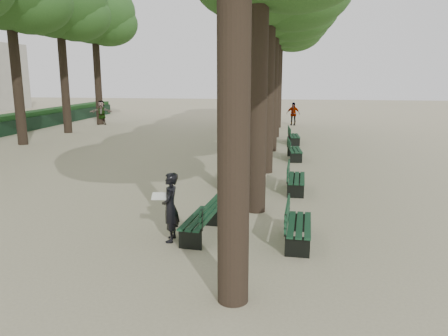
# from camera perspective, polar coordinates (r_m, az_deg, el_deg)

# --- Properties ---
(ground) EXTENTS (120.00, 120.00, 0.00)m
(ground) POSITION_cam_1_polar(r_m,az_deg,el_deg) (9.74, -6.22, -10.51)
(ground) COLOR tan
(ground) RESTS_ON ground
(tree_central_4) EXTENTS (6.00, 6.00, 9.95)m
(tree_central_4) POSITION_cam_1_polar(r_m,az_deg,el_deg) (26.99, 7.06, 20.36)
(tree_central_4) COLOR #33261C
(tree_central_4) RESTS_ON ground
(tree_central_5) EXTENTS (6.00, 6.00, 9.95)m
(tree_central_5) POSITION_cam_1_polar(r_m,az_deg,el_deg) (31.94, 7.33, 19.05)
(tree_central_5) COLOR #33261C
(tree_central_5) RESTS_ON ground
(tree_far_4) EXTENTS (6.00, 6.00, 10.45)m
(tree_far_4) POSITION_cam_1_polar(r_m,az_deg,el_deg) (30.62, -20.80, 19.64)
(tree_far_4) COLOR #33261C
(tree_far_4) RESTS_ON ground
(tree_far_5) EXTENTS (6.00, 6.00, 10.45)m
(tree_far_5) POSITION_cam_1_polar(r_m,az_deg,el_deg) (35.06, -16.64, 18.84)
(tree_far_5) COLOR #33261C
(tree_far_5) RESTS_ON ground
(bench_left_0) EXTENTS (0.73, 1.84, 0.92)m
(bench_left_0) POSITION_cam_1_polar(r_m,az_deg,el_deg) (10.32, -3.09, -7.52)
(bench_left_0) COLOR black
(bench_left_0) RESTS_ON ground
(bench_left_1) EXTENTS (0.76, 1.85, 0.92)m
(bench_left_1) POSITION_cam_1_polar(r_m,az_deg,el_deg) (15.11, 0.75, -1.14)
(bench_left_1) COLOR black
(bench_left_1) RESTS_ON ground
(bench_left_2) EXTENTS (0.70, 1.84, 0.92)m
(bench_left_2) POSITION_cam_1_polar(r_m,az_deg,el_deg) (19.30, 2.48, 1.75)
(bench_left_2) COLOR black
(bench_left_2) RESTS_ON ground
(bench_left_3) EXTENTS (0.72, 1.84, 0.92)m
(bench_left_3) POSITION_cam_1_polar(r_m,az_deg,el_deg) (24.40, 3.77, 3.92)
(bench_left_3) COLOR black
(bench_left_3) RESTS_ON ground
(bench_right_0) EXTENTS (0.65, 1.82, 0.92)m
(bench_right_0) POSITION_cam_1_polar(r_m,az_deg,el_deg) (10.05, 9.71, -8.23)
(bench_right_0) COLOR black
(bench_right_0) RESTS_ON ground
(bench_right_1) EXTENTS (0.62, 1.82, 0.92)m
(bench_right_1) POSITION_cam_1_polar(r_m,az_deg,el_deg) (14.38, 9.40, -1.99)
(bench_right_1) COLOR black
(bench_right_1) RESTS_ON ground
(bench_right_2) EXTENTS (0.72, 1.84, 0.92)m
(bench_right_2) POSITION_cam_1_polar(r_m,az_deg,el_deg) (19.81, 9.21, 1.88)
(bench_right_2) COLOR black
(bench_right_2) RESTS_ON ground
(bench_right_3) EXTENTS (0.70, 1.84, 0.92)m
(bench_right_3) POSITION_cam_1_polar(r_m,az_deg,el_deg) (24.37, 9.11, 3.78)
(bench_right_3) COLOR black
(bench_right_3) RESTS_ON ground
(man_with_map) EXTENTS (0.63, 0.67, 1.60)m
(man_with_map) POSITION_cam_1_polar(r_m,az_deg,el_deg) (9.97, -7.02, -5.11)
(man_with_map) COLOR black
(man_with_map) RESTS_ON ground
(pedestrian_e) EXTENTS (1.74, 0.72, 1.83)m
(pedestrian_e) POSITION_cam_1_polar(r_m,az_deg,el_deg) (34.69, -15.72, 6.99)
(pedestrian_e) COLOR #262628
(pedestrian_e) RESTS_ON ground
(pedestrian_a) EXTENTS (0.48, 0.88, 1.72)m
(pedestrian_a) POSITION_cam_1_polar(r_m,az_deg,el_deg) (34.13, 1.72, 7.26)
(pedestrian_a) COLOR #262628
(pedestrian_a) RESTS_ON ground
(pedestrian_c) EXTENTS (1.05, 0.54, 1.71)m
(pedestrian_c) POSITION_cam_1_polar(r_m,az_deg,el_deg) (33.44, 9.01, 7.01)
(pedestrian_c) COLOR #262628
(pedestrian_c) RESTS_ON ground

